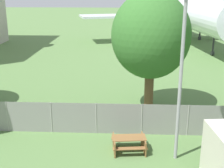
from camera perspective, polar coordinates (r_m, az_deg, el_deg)
perimeter_fence at (r=17.52m, az=5.47°, el=-6.46°), size 56.07×0.07×1.80m
airplane at (r=48.47m, az=13.56°, el=12.76°), size 31.53×40.13×13.39m
picnic_bench_near_cabin at (r=15.97m, az=3.11°, el=-10.61°), size 1.85×1.58×0.76m
tree_near_hangar at (r=20.23m, az=7.13°, el=8.74°), size 5.08×5.08×7.78m
light_mast at (r=14.08m, az=12.67°, el=4.42°), size 0.44×0.44×8.07m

